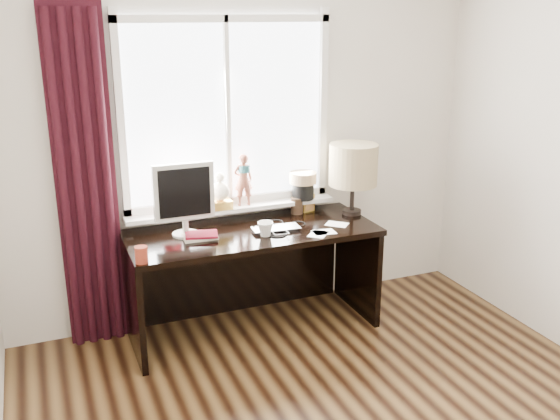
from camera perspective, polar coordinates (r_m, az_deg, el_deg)
name	(u,v)px	position (r m, az deg, el deg)	size (l,w,h in m)	color
wall_back	(247,139)	(4.47, -3.06, 6.46)	(3.50, 2.60, 0.00)	silver
laptop	(276,229)	(4.23, -0.35, -1.73)	(0.33, 0.21, 0.03)	silver
mug	(265,229)	(4.11, -1.35, -1.71)	(0.10, 0.10, 0.10)	white
red_cup	(141,255)	(3.77, -12.56, -4.02)	(0.08, 0.08, 0.10)	maroon
window	(231,141)	(4.38, -4.49, 6.30)	(1.52, 0.22, 1.40)	white
curtain	(86,183)	(4.19, -17.35, 2.33)	(0.38, 0.09, 2.25)	black
desk	(248,258)	(4.42, -2.94, -4.44)	(1.70, 0.70, 0.75)	black
monitor	(184,195)	(4.11, -8.77, 1.36)	(0.40, 0.18, 0.49)	beige
notebook_stack	(200,236)	(4.12, -7.30, -2.35)	(0.24, 0.19, 0.03)	beige
brush_holder	(297,205)	(4.57, 1.56, 0.42)	(0.09, 0.09, 0.25)	black
icon_frame	(309,203)	(4.61, 2.67, 0.60)	(0.10, 0.04, 0.13)	gold
table_lamp	(353,166)	(4.51, 6.72, 4.06)	(0.35, 0.35, 0.52)	black
loose_papers	(327,230)	(4.25, 4.28, -1.84)	(0.39, 0.32, 0.00)	white
desk_cables	(284,228)	(4.27, 0.33, -1.64)	(0.38, 0.39, 0.01)	black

